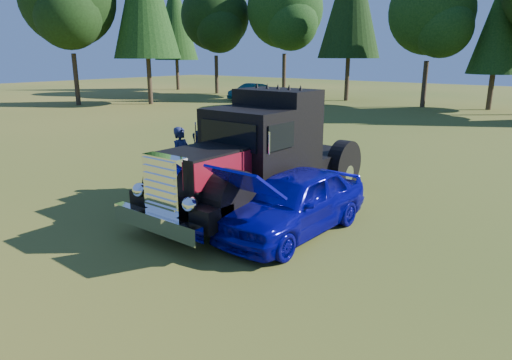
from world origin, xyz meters
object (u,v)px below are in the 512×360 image
object	(u,v)px
spectator_near	(182,159)
spectator_far	(202,165)
diamond_t_truck	(257,160)
hotrod_coupe	(293,202)
distant_teal_car	(250,92)

from	to	relation	value
spectator_near	spectator_far	xyz separation A→B (m)	(0.91, -0.10, -0.01)
diamond_t_truck	hotrod_coupe	world-z (taller)	diamond_t_truck
spectator_near	distant_teal_car	xyz separation A→B (m)	(-16.08, 22.91, -0.24)
distant_teal_car	spectator_near	bearing A→B (deg)	-48.27
diamond_t_truck	distant_teal_car	world-z (taller)	diamond_t_truck
diamond_t_truck	spectator_far	bearing A→B (deg)	-172.25
spectator_far	diamond_t_truck	bearing A→B (deg)	-25.15
diamond_t_truck	distant_teal_car	size ratio (longest dim) A/B	1.68
hotrod_coupe	spectator_near	world-z (taller)	hotrod_coupe
diamond_t_truck	spectator_near	bearing A→B (deg)	-176.93
diamond_t_truck	hotrod_coupe	distance (m)	2.01
diamond_t_truck	distant_teal_car	xyz separation A→B (m)	(-18.75, 22.76, -0.58)
hotrod_coupe	spectator_near	size ratio (longest dim) A/B	2.28
hotrod_coupe	spectator_far	xyz separation A→B (m)	(-3.48, 0.64, 0.22)
diamond_t_truck	hotrod_coupe	xyz separation A→B (m)	(1.72, -0.88, -0.56)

